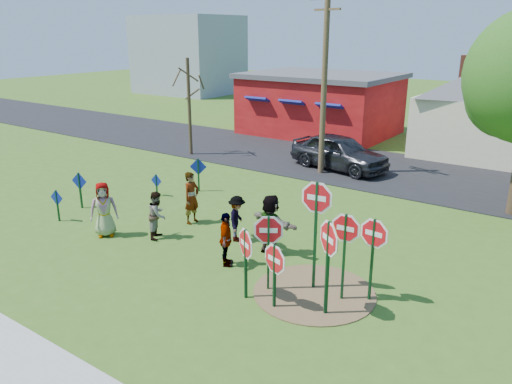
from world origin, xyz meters
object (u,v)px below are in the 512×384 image
stop_sign_a (246,249)px  stop_sign_b (316,208)px  suv (339,152)px  person_b (192,198)px  stop_sign_c (345,237)px  stop_sign_d (374,240)px  person_a (104,209)px  utility_pole (324,79)px

stop_sign_a → stop_sign_b: (1.17, 1.45, 0.89)m
suv → person_b: bearing=-175.9°
person_b → stop_sign_c: bearing=-105.1°
stop_sign_d → person_a: 8.96m
stop_sign_c → stop_sign_d: 0.69m
person_b → stop_sign_d: bearing=-101.2°
stop_sign_c → person_a: stop_sign_c is taller
stop_sign_b → person_b: bearing=156.6°
stop_sign_d → stop_sign_b: bearing=-164.8°
stop_sign_b → stop_sign_d: (1.47, 0.24, -0.59)m
person_b → person_a: bearing=148.1°
stop_sign_d → stop_sign_a: bearing=-141.5°
stop_sign_c → suv: bearing=111.5°
stop_sign_b → stop_sign_c: size_ratio=1.26×
stop_sign_b → person_a: stop_sign_b is taller
stop_sign_b → stop_sign_a: bearing=-136.0°
stop_sign_a → suv: stop_sign_a is taller
stop_sign_a → utility_pole: (-3.96, 11.48, 3.07)m
suv → stop_sign_d: bearing=-139.6°
utility_pole → person_b: bearing=-94.8°
stop_sign_b → suv: bearing=105.8°
stop_sign_b → stop_sign_d: 1.60m
person_b → utility_pole: bearing=-4.8°
stop_sign_b → stop_sign_c: 1.04m
stop_sign_a → person_a: size_ratio=1.10×
stop_sign_a → person_a: bearing=-155.6°
stop_sign_c → person_b: bearing=159.9°
stop_sign_a → stop_sign_d: size_ratio=0.86×
stop_sign_b → suv: stop_sign_b is taller
stop_sign_a → person_b: stop_sign_a is taller
stop_sign_d → person_b: bearing=174.6°
stop_sign_d → person_a: stop_sign_d is taller
stop_sign_c → stop_sign_a: bearing=-152.0°
person_a → person_b: size_ratio=0.99×
person_a → person_b: bearing=7.7°
stop_sign_a → suv: 13.08m
stop_sign_c → stop_sign_d: size_ratio=1.05×
person_a → suv: (2.67, 11.98, -0.03)m
stop_sign_d → person_a: bearing=-167.2°
person_a → utility_pole: 11.65m
person_a → utility_pole: bearing=27.8°
stop_sign_c → suv: size_ratio=0.49×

